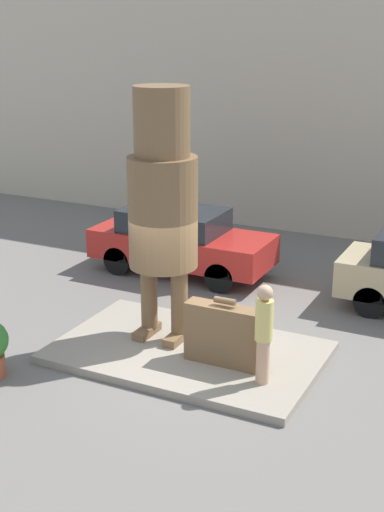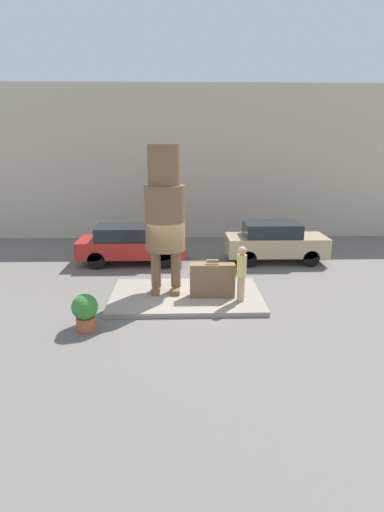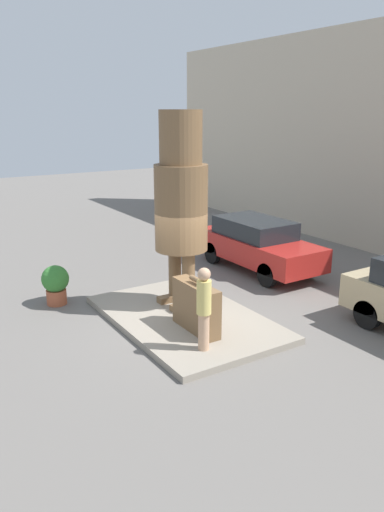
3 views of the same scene
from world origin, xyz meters
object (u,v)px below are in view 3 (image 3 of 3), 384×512
(planter_pot, at_px, (56,283))
(parked_car_red, at_px, (257,243))
(statue_figure, at_px, (181,195))
(giant_suitcase, at_px, (196,307))
(tourist, at_px, (204,306))

(planter_pot, bearing_deg, parked_car_red, 85.54)
(statue_figure, relative_size, giant_suitcase, 3.32)
(statue_figure, relative_size, parked_car_red, 1.07)
(tourist, bearing_deg, statue_figure, 159.13)
(statue_figure, xyz_separation_m, tourist, (2.36, -0.90, -1.81))
(statue_figure, height_order, planter_pot, statue_figure)
(statue_figure, bearing_deg, tourist, -20.87)
(statue_figure, xyz_separation_m, planter_pot, (-2.08, -2.54, -2.34))
(giant_suitcase, xyz_separation_m, tourist, (0.86, -0.37, 0.41))
(parked_car_red, bearing_deg, tourist, -49.61)
(giant_suitcase, distance_m, parked_car_red, 5.27)
(tourist, bearing_deg, parked_car_red, 130.39)
(tourist, height_order, planter_pot, tourist)
(tourist, xyz_separation_m, planter_pot, (-4.44, -1.64, -0.53))
(statue_figure, bearing_deg, parked_car_red, 113.05)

